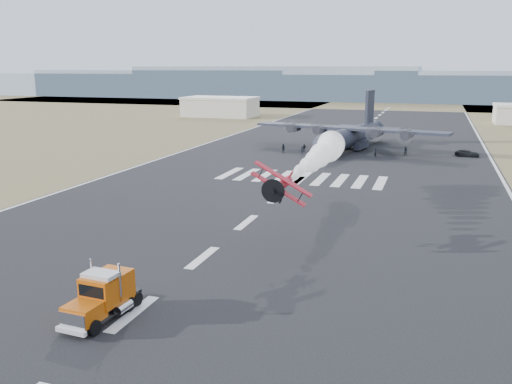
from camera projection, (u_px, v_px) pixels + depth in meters
The scene contains 21 objects.
ground at pixel (133, 314), 37.81m from camera, with size 500.00×500.00×0.00m, color black.
scrub_far at pixel (393, 104), 250.51m from camera, with size 500.00×80.00×0.00m, color olive.
runway_markings at pixel (315, 167), 93.30m from camera, with size 60.00×260.00×0.01m, color silver, non-canonical shape.
ridge_seg_a at pixel (76, 84), 336.51m from camera, with size 150.00×50.00×13.00m, color #7F91A1.
ridge_seg_b at pixel (170, 83), 316.38m from camera, with size 150.00×50.00×15.00m, color #7F91A1.
ridge_seg_c at pixel (277, 82), 296.24m from camera, with size 150.00×50.00×17.00m, color #7F91A1.
ridge_seg_d at pixel (399, 87), 276.78m from camera, with size 150.00×50.00×13.00m, color #7F91A1.
hangar_left at pixel (220, 107), 187.06m from camera, with size 24.50×14.50×6.70m.
semi_truck at pixel (103, 295), 36.97m from camera, with size 2.83×7.41×3.29m.
aerobatic_biplane at pixel (280, 185), 50.44m from camera, with size 5.44×5.45×4.13m.
smoke_trail at pixel (326, 150), 70.35m from camera, with size 3.85×25.97×3.85m.
transport_aircraft at pixel (351, 135), 112.62m from camera, with size 40.53×33.19×11.74m.
support_vehicle at pixel (467, 153), 104.03m from camera, with size 2.09×4.53×1.26m, color black.
crew_a at pixel (318, 151), 105.20m from camera, with size 0.57×0.47×1.58m, color black.
crew_b at pixel (405, 151), 105.19m from camera, with size 0.84×0.52×1.73m, color black.
crew_c at pixel (302, 150), 106.37m from camera, with size 1.02×0.47×1.58m, color black.
crew_d at pixel (304, 148), 109.36m from camera, with size 0.98×0.50×1.68m, color black.
crew_e at pixel (317, 148), 109.82m from camera, with size 0.81×0.50×1.66m, color black.
crew_f at pixel (330, 149), 107.87m from camera, with size 1.46×0.47×1.57m, color black.
crew_g at pixel (375, 153), 103.07m from camera, with size 0.64×0.53×1.75m, color black.
crew_h at pixel (283, 148), 108.40m from camera, with size 0.87×0.53×1.78m, color black.
Camera 1 is at (19.16, -30.43, 16.84)m, focal length 38.00 mm.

